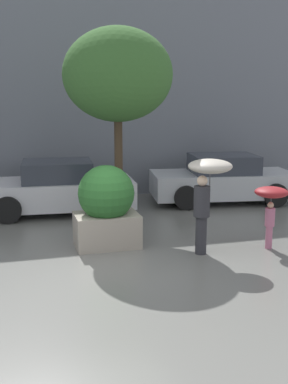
# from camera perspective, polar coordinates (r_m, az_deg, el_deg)

# --- Properties ---
(ground_plane) EXTENTS (40.00, 40.00, 0.00)m
(ground_plane) POSITION_cam_1_polar(r_m,az_deg,el_deg) (8.55, -4.77, -9.39)
(ground_plane) COLOR slate
(building_facade) EXTENTS (18.00, 0.30, 6.00)m
(building_facade) POSITION_cam_1_polar(r_m,az_deg,el_deg) (14.44, -9.92, 11.11)
(building_facade) COLOR slate
(building_facade) RESTS_ON ground
(planter_box) EXTENTS (1.28, 1.14, 1.67)m
(planter_box) POSITION_cam_1_polar(r_m,az_deg,el_deg) (9.73, -4.48, -1.65)
(planter_box) COLOR #9E9384
(planter_box) RESTS_ON ground
(person_adult) EXTENTS (0.83, 0.83, 1.86)m
(person_adult) POSITION_cam_1_polar(r_m,az_deg,el_deg) (9.17, 7.49, 1.14)
(person_adult) COLOR #2D2D33
(person_adult) RESTS_ON ground
(person_child) EXTENTS (0.67, 0.67, 1.25)m
(person_child) POSITION_cam_1_polar(r_m,az_deg,el_deg) (9.89, 14.83, -0.76)
(person_child) COLOR #B76684
(person_child) RESTS_ON ground
(parked_car_near) EXTENTS (4.03, 2.21, 1.37)m
(parked_car_near) POSITION_cam_1_polar(r_m,az_deg,el_deg) (12.74, -10.18, 0.37)
(parked_car_near) COLOR silver
(parked_car_near) RESTS_ON ground
(parked_car_far) EXTENTS (4.26, 2.42, 1.37)m
(parked_car_far) POSITION_cam_1_polar(r_m,az_deg,el_deg) (14.05, 9.29, 1.42)
(parked_car_far) COLOR #B7BCC1
(parked_car_far) RESTS_ON ground
(street_tree) EXTENTS (2.43, 2.43, 4.51)m
(street_tree) POSITION_cam_1_polar(r_m,az_deg,el_deg) (10.88, -3.14, 13.64)
(street_tree) COLOR #423323
(street_tree) RESTS_ON ground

